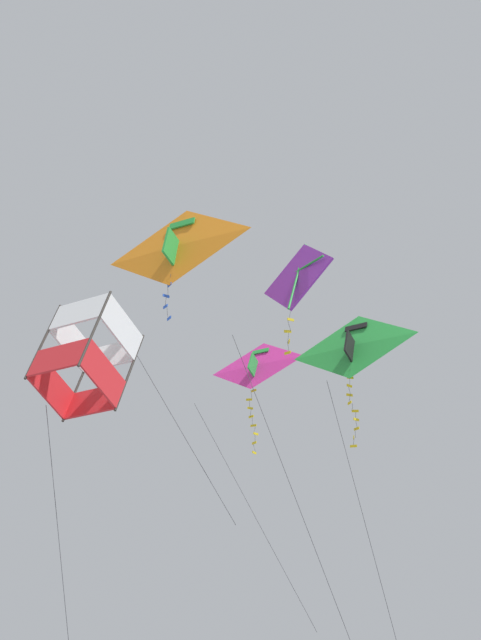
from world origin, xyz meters
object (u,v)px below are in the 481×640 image
kite_delta_mid_left (257,367)px  kite_diamond_highest (298,278)px  kite_box_far_centre (87,357)px  kite_delta_near_right (177,247)px  kite_delta_near_left (353,347)px

kite_delta_mid_left → kite_diamond_highest: bearing=129.9°
kite_diamond_highest → kite_box_far_centre: bearing=44.3°
kite_delta_mid_left → kite_box_far_centre: bearing=88.1°
kite_delta_mid_left → kite_delta_near_right: 6.02m
kite_delta_near_left → kite_box_far_centre: kite_delta_near_left is taller
kite_diamond_highest → kite_delta_near_right: size_ratio=1.41×
kite_diamond_highest → kite_delta_near_right: (2.49, 1.68, 0.40)m
kite_delta_mid_left → kite_diamond_highest: kite_diamond_highest is taller
kite_delta_near_left → kite_box_far_centre: size_ratio=0.81×
kite_delta_mid_left → kite_box_far_centre: (1.63, 7.14, -2.38)m
kite_delta_near_left → kite_box_far_centre: (4.85, 5.12, -1.72)m
kite_diamond_highest → kite_delta_mid_left: bearing=-52.2°
kite_delta_mid_left → kite_delta_near_right: kite_delta_near_right is taller
kite_delta_mid_left → kite_delta_near_right: bearing=99.8°
kite_delta_near_right → kite_delta_near_left: (-3.33, -3.96, -1.38)m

